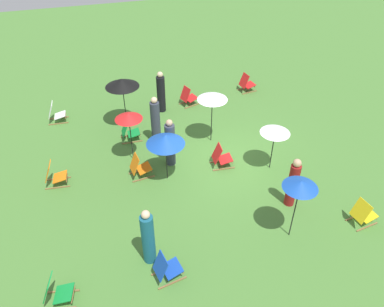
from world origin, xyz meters
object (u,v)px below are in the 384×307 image
deckchair_4 (55,113)px  umbrella_1 (122,83)px  deckchair_3 (129,131)px  deckchair_7 (54,175)px  deckchair_1 (247,84)px  deckchair_8 (363,214)px  umbrella_0 (275,130)px  umbrella_4 (212,97)px  deckchair_6 (188,97)px  person_3 (148,238)px  umbrella_2 (301,185)px  person_1 (293,183)px  person_0 (156,122)px  person_2 (170,144)px  deckchair_9 (139,167)px  deckchair_5 (221,157)px  umbrella_3 (128,116)px  deckchair_0 (56,291)px  umbrella_5 (165,140)px  deckchair_2 (166,268)px  person_4 (161,93)px

deckchair_4 → umbrella_1: umbrella_1 is taller
deckchair_3 → deckchair_7: size_ratio=1.00×
deckchair_1 → deckchair_8: same height
umbrella_0 → umbrella_4: bearing=33.6°
deckchair_1 → deckchair_6: bearing=89.9°
umbrella_0 → person_3: 5.31m
deckchair_3 → deckchair_7: 3.20m
deckchair_6 → umbrella_2: (-7.66, -0.68, 1.49)m
person_3 → person_1: bearing=44.6°
deckchair_1 → umbrella_1: (-1.29, 5.60, 1.47)m
deckchair_1 → person_3: size_ratio=0.47×
deckchair_1 → person_0: (-2.71, 4.72, 0.50)m
deckchair_1 → person_1: size_ratio=0.50×
umbrella_1 → person_0: size_ratio=1.08×
umbrella_1 → person_1: bearing=-144.8°
deckchair_4 → person_2: size_ratio=0.48×
deckchair_9 → umbrella_1: 3.48m
deckchair_5 → deckchair_7: size_ratio=1.00×
deckchair_3 → person_2: bearing=-146.5°
deckchair_8 → umbrella_3: size_ratio=0.45×
deckchair_3 → deckchair_9: size_ratio=1.00×
person_0 → deckchair_5: bearing=84.4°
person_2 → deckchair_0: bearing=3.4°
person_0 → person_3: size_ratio=1.05×
person_2 → umbrella_5: bearing=22.5°
deckchair_4 → umbrella_3: umbrella_3 is taller
umbrella_5 → person_0: size_ratio=0.92×
deckchair_9 → person_0: 2.04m
deckchair_1 → person_1: 7.18m
umbrella_5 → umbrella_4: bearing=-51.6°
deckchair_0 → umbrella_0: size_ratio=0.51×
deckchair_7 → deckchair_3: bearing=-50.4°
umbrella_2 → umbrella_3: bearing=37.7°
deckchair_2 → deckchair_4: bearing=6.6°
deckchair_3 → umbrella_0: bearing=-123.5°
person_3 → person_4: bearing=109.0°
deckchair_9 → umbrella_3: umbrella_3 is taller
deckchair_6 → person_3: size_ratio=0.49×
person_1 → deckchair_9: bearing=-140.0°
deckchair_5 → deckchair_6: size_ratio=0.96×
umbrella_1 → deckchair_7: bearing=135.8°
deckchair_3 → person_3: size_ratio=0.47×
deckchair_3 → person_1: person_1 is taller
umbrella_2 → person_2: umbrella_2 is taller
deckchair_1 → umbrella_4: (-3.19, 2.77, 1.46)m
deckchair_5 → umbrella_3: bearing=70.8°
person_3 → person_4: person_3 is taller
deckchair_4 → person_4: bearing=-92.1°
deckchair_5 → person_0: size_ratio=0.45×
person_3 → deckchair_6: bearing=101.1°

